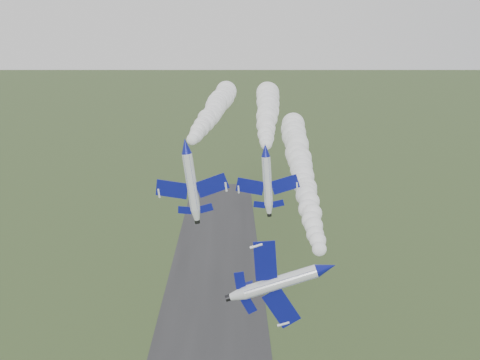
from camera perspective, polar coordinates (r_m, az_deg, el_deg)
The scene contains 6 objects.
jet_lead at distance 61.93m, azimuth 9.23°, elevation -9.28°, with size 4.34×13.14×10.36m.
smoke_trail_jet_lead at distance 95.90m, azimuth 6.52°, elevation 1.35°, with size 5.30×67.39×5.30m, color white, non-canonical shape.
jet_pair_left at distance 77.58m, azimuth -5.83°, elevation 3.63°, with size 10.87×13.02×3.32m.
smoke_trail_jet_pair_left at distance 108.45m, azimuth -2.88°, elevation 7.42°, with size 5.13×57.16×5.13m, color white, non-canonical shape.
jet_pair_right at distance 78.67m, azimuth 2.73°, elevation 3.21°, with size 9.39×11.27×2.81m.
smoke_trail_jet_pair_right at distance 114.93m, azimuth 2.95°, elevation 7.41°, with size 5.87×69.71×5.87m, color white, non-canonical shape.
Camera 1 is at (4.31, -55.81, 59.57)m, focal length 40.00 mm.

